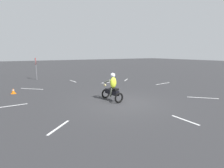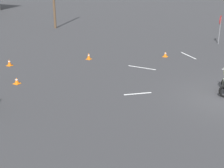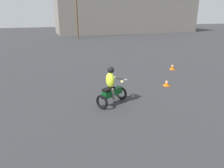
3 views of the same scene
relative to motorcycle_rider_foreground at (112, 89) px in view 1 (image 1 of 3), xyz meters
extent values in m
plane|color=#333335|center=(-0.66, -0.28, -0.73)|extent=(120.00, 120.00, 0.00)
torus|color=black|center=(0.68, 0.07, -0.43)|extent=(0.16, 0.61, 0.60)
torus|color=black|center=(-0.61, -0.06, -0.43)|extent=(0.16, 0.61, 0.60)
cube|color=black|center=(0.03, 0.00, -0.21)|extent=(1.12, 0.35, 0.28)
cube|color=black|center=(-0.18, -0.02, 0.01)|extent=(0.58, 0.32, 0.10)
cylinder|color=silver|center=(0.63, 0.06, 0.27)|extent=(0.11, 0.70, 0.04)
sphere|color=#F2E08C|center=(0.76, 0.08, 0.09)|extent=(0.18, 0.18, 0.16)
ellipsoid|color=#D8F233|center=(-0.08, -0.01, 0.37)|extent=(0.32, 0.43, 0.64)
cylinder|color=slate|center=(0.23, -0.18, 0.42)|extent=(0.55, 0.14, 0.27)
cylinder|color=slate|center=(0.19, 0.22, 0.42)|extent=(0.55, 0.14, 0.27)
cylinder|color=slate|center=(-0.05, -0.15, -0.21)|extent=(0.26, 0.14, 0.51)
cylinder|color=slate|center=(-0.08, 0.13, -0.21)|extent=(0.26, 0.14, 0.51)
sphere|color=silver|center=(-0.04, 0.00, 0.79)|extent=(0.31, 0.31, 0.28)
cylinder|color=slate|center=(10.99, 2.60, 0.37)|extent=(0.07, 0.07, 2.20)
cylinder|color=red|center=(10.99, 2.62, 1.22)|extent=(0.70, 0.03, 0.70)
cylinder|color=white|center=(10.99, 2.64, 1.22)|extent=(0.60, 0.01, 0.60)
cube|color=orange|center=(5.07, 4.96, -0.71)|extent=(0.32, 0.32, 0.03)
cone|color=orange|center=(5.07, 4.96, -0.52)|extent=(0.24, 0.24, 0.35)
cylinder|color=white|center=(5.07, 4.96, -0.47)|extent=(0.13, 0.13, 0.05)
cube|color=silver|center=(8.14, -0.35, -0.72)|extent=(1.58, 0.23, 0.01)
cube|color=silver|center=(6.20, 3.66, -0.72)|extent=(1.42, 1.51, 0.01)
cube|color=silver|center=(1.91, 5.31, -0.72)|extent=(0.12, 1.83, 0.01)
cube|color=silver|center=(-2.17, 3.71, -0.72)|extent=(1.01, 1.10, 0.01)
cube|color=silver|center=(-4.19, -1.06, -0.72)|extent=(1.31, 0.14, 0.01)
cube|color=silver|center=(-2.38, -5.24, -0.72)|extent=(1.36, 1.36, 0.01)
cube|color=silver|center=(2.57, -7.02, -0.72)|extent=(0.28, 1.96, 0.01)
cube|color=silver|center=(6.16, -5.42, -0.72)|extent=(1.07, 1.16, 0.01)
camera|label=1|loc=(-8.58, 5.19, 2.08)|focal=28.00mm
camera|label=2|loc=(-15.02, -2.08, 4.85)|focal=50.00mm
camera|label=3|loc=(-10.23, 0.30, 3.05)|focal=35.00mm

